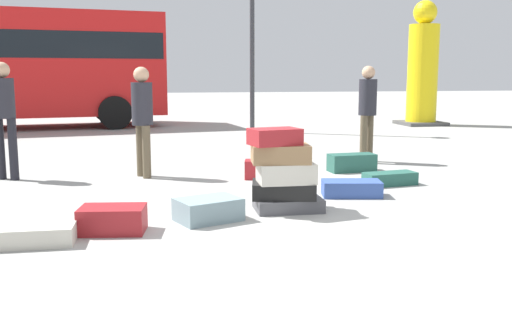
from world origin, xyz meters
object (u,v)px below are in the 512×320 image
Objects in this scene: suitcase_slate_upright_blue at (208,209)px; yellow_dummy_statue at (423,71)px; person_tourist_with_camera at (368,105)px; suitcase_maroon_left_side at (265,169)px; suitcase_teal_right_side at (352,163)px; suitcase_maroon_white_trunk at (113,220)px; suitcase_tower at (283,174)px; suitcase_navy_foreground_near at (351,188)px; person_bearded_onlooker at (4,110)px; person_passerby_in_red at (142,112)px; suitcase_cream_behind_tower at (29,235)px; parked_bus at (9,61)px; suitcase_teal_foreground_far at (390,179)px.

suitcase_slate_upright_blue is 12.33m from yellow_dummy_statue.
suitcase_maroon_left_side is at bearing -10.41° from person_tourist_with_camera.
suitcase_teal_right_side is 1.18× the size of suitcase_maroon_white_trunk.
suitcase_tower is 1.88m from suitcase_maroon_white_trunk.
suitcase_navy_foreground_near is 1.25× the size of suitcase_maroon_left_side.
person_passerby_in_red is at bearing 23.40° from person_bearded_onlooker.
suitcase_slate_upright_blue is 0.79× the size of suitcase_cream_behind_tower.
suitcase_teal_right_side reaches higher than suitcase_maroon_left_side.
suitcase_teal_right_side is 0.44× the size of person_tourist_with_camera.
person_tourist_with_camera is at bearing -123.74° from yellow_dummy_statue.
suitcase_maroon_white_trunk is 1.07× the size of suitcase_maroon_left_side.
person_passerby_in_red is 0.44× the size of yellow_dummy_statue.
parked_bus is (-3.27, 11.21, 1.71)m from suitcase_maroon_white_trunk.
person_tourist_with_camera is (5.60, 0.54, -0.03)m from person_bearded_onlooker.
suitcase_teal_right_side is 3.24m from person_passerby_in_red.
suitcase_cream_behind_tower is (-0.71, -0.25, -0.04)m from suitcase_maroon_white_trunk.
suitcase_teal_right_side is 0.45× the size of person_passerby_in_red.
yellow_dummy_statue is at bearing 58.93° from suitcase_maroon_white_trunk.
suitcase_navy_foreground_near is 0.20× the size of yellow_dummy_statue.
suitcase_maroon_left_side is 2.47m from person_tourist_with_camera.
suitcase_navy_foreground_near reaches higher than suitcase_cream_behind_tower.
person_passerby_in_red is (-3.26, 1.26, 0.86)m from suitcase_teal_foreground_far.
suitcase_teal_right_side is 0.20× the size of yellow_dummy_statue.
yellow_dummy_statue is 0.42× the size of parked_bus.
suitcase_teal_right_side is at bearing 87.71° from suitcase_teal_foreground_far.
parked_bus is at bearing 174.26° from yellow_dummy_statue.
suitcase_cream_behind_tower is (-3.49, -1.33, -0.01)m from suitcase_navy_foreground_near.
suitcase_teal_foreground_far is 0.45× the size of person_passerby_in_red.
person_bearded_onlooker is (-5.03, 0.29, 0.86)m from suitcase_teal_right_side.
person_bearded_onlooker reaches higher than person_passerby_in_red.
person_tourist_with_camera reaches higher than suitcase_maroon_left_side.
suitcase_tower reaches higher than suitcase_teal_foreground_far.
yellow_dummy_statue is (5.51, 8.96, 1.48)m from suitcase_navy_foreground_near.
suitcase_navy_foreground_near is at bearing 22.17° from suitcase_cream_behind_tower.
suitcase_teal_right_side is at bearing 47.50° from suitcase_maroon_white_trunk.
suitcase_navy_foreground_near reaches higher than suitcase_teal_foreground_far.
parked_bus is at bearing 117.25° from suitcase_teal_foreground_far.
suitcase_maroon_white_trunk is at bearing -34.11° from person_bearded_onlooker.
yellow_dummy_statue reaches higher than parked_bus.
person_bearded_onlooker reaches higher than suitcase_maroon_left_side.
person_tourist_with_camera is (2.21, 3.09, 0.56)m from suitcase_tower.
suitcase_teal_right_side is at bearing 24.03° from suitcase_slate_upright_blue.
suitcase_maroon_left_side is at bearing 83.99° from suitcase_tower.
parked_bus reaches higher than person_tourist_with_camera.
person_tourist_with_camera reaches higher than suitcase_slate_upright_blue.
person_tourist_with_camera is at bearing 40.64° from suitcase_cream_behind_tower.
parked_bus is at bearing -87.00° from person_tourist_with_camera.
yellow_dummy_statue is 11.63m from parked_bus.
suitcase_maroon_left_side is at bearing 145.09° from suitcase_teal_foreground_far.
suitcase_tower is 2.63m from suitcase_cream_behind_tower.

